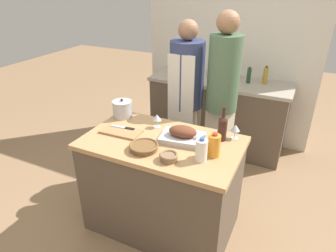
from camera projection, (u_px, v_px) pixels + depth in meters
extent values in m
plane|color=#9E7A56|center=(163.00, 223.00, 2.79)|extent=(12.00, 12.00, 0.00)
cube|color=brown|center=(162.00, 187.00, 2.60)|extent=(1.23, 0.74, 0.84)
cube|color=tan|center=(162.00, 143.00, 2.40)|extent=(1.26, 0.76, 0.04)
cube|color=brown|center=(218.00, 115.00, 3.90)|extent=(1.68, 0.58, 0.87)
cube|color=#ADA393|center=(220.00, 82.00, 3.69)|extent=(1.73, 0.60, 0.04)
cube|color=silver|center=(231.00, 45.00, 3.80)|extent=(2.23, 0.10, 2.55)
cube|color=#BCBCC1|center=(183.00, 138.00, 2.39)|extent=(0.38, 0.29, 0.04)
ellipsoid|color=brown|center=(183.00, 131.00, 2.36)|extent=(0.24, 0.18, 0.09)
cylinder|color=brown|center=(144.00, 148.00, 2.26)|extent=(0.21, 0.21, 0.04)
torus|color=brown|center=(144.00, 145.00, 2.25)|extent=(0.23, 0.23, 0.02)
cube|color=#AD7F51|center=(121.00, 131.00, 2.52)|extent=(0.35, 0.19, 0.02)
cylinder|color=#B7B7BC|center=(122.00, 110.00, 2.77)|extent=(0.18, 0.18, 0.14)
cylinder|color=#B7B7BC|center=(122.00, 102.00, 2.74)|extent=(0.18, 0.18, 0.01)
sphere|color=black|center=(122.00, 100.00, 2.73)|extent=(0.02, 0.02, 0.02)
cylinder|color=#846647|center=(169.00, 158.00, 2.13)|extent=(0.13, 0.13, 0.04)
torus|color=#846647|center=(169.00, 155.00, 2.12)|extent=(0.14, 0.14, 0.02)
cylinder|color=orange|center=(214.00, 146.00, 2.16)|extent=(0.09, 0.09, 0.17)
cylinder|color=red|center=(215.00, 134.00, 2.12)|extent=(0.04, 0.04, 0.02)
cylinder|color=white|center=(201.00, 150.00, 2.11)|extent=(0.09, 0.09, 0.16)
cylinder|color=#3360B2|center=(202.00, 139.00, 2.07)|extent=(0.04, 0.04, 0.02)
cylinder|color=#381E19|center=(222.00, 130.00, 2.37)|extent=(0.07, 0.07, 0.18)
cone|color=#381E19|center=(223.00, 118.00, 2.32)|extent=(0.07, 0.07, 0.03)
cylinder|color=#381E19|center=(224.00, 111.00, 2.30)|extent=(0.03, 0.03, 0.07)
cylinder|color=silver|center=(157.00, 127.00, 2.61)|extent=(0.06, 0.06, 0.00)
cylinder|color=silver|center=(157.00, 123.00, 2.59)|extent=(0.01, 0.01, 0.06)
cone|color=silver|center=(157.00, 117.00, 2.57)|extent=(0.07, 0.07, 0.05)
cylinder|color=silver|center=(234.00, 138.00, 2.43)|extent=(0.06, 0.06, 0.00)
cylinder|color=silver|center=(235.00, 134.00, 2.42)|extent=(0.01, 0.01, 0.06)
cone|color=silver|center=(235.00, 128.00, 2.39)|extent=(0.07, 0.07, 0.05)
cube|color=#B7B7BC|center=(118.00, 126.00, 2.57)|extent=(0.14, 0.04, 0.01)
cube|color=black|center=(130.00, 129.00, 2.54)|extent=(0.09, 0.03, 0.01)
cylinder|color=#B28E2D|center=(231.00, 73.00, 3.70)|extent=(0.06, 0.06, 0.14)
cylinder|color=black|center=(232.00, 67.00, 3.66)|extent=(0.02, 0.02, 0.02)
cylinder|color=#B28E2D|center=(265.00, 76.00, 3.52)|extent=(0.05, 0.05, 0.20)
cylinder|color=black|center=(267.00, 67.00, 3.47)|extent=(0.02, 0.02, 0.02)
cylinder|color=#234C28|center=(249.00, 76.00, 3.55)|extent=(0.05, 0.05, 0.18)
cylinder|color=black|center=(250.00, 68.00, 3.50)|extent=(0.02, 0.02, 0.02)
cube|color=beige|center=(185.00, 139.00, 3.37)|extent=(0.29, 0.20, 0.82)
cylinder|color=navy|center=(187.00, 75.00, 3.04)|extent=(0.35, 0.35, 0.68)
sphere|color=#996B4C|center=(188.00, 30.00, 2.84)|extent=(0.20, 0.20, 0.20)
cube|color=silver|center=(181.00, 98.00, 2.99)|extent=(0.27, 0.02, 0.87)
cube|color=beige|center=(217.00, 146.00, 3.18)|extent=(0.28, 0.24, 0.87)
cylinder|color=#4C6B4C|center=(224.00, 74.00, 2.82)|extent=(0.31, 0.31, 0.72)
sphere|color=#996B4C|center=(228.00, 22.00, 2.61)|extent=(0.21, 0.21, 0.21)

